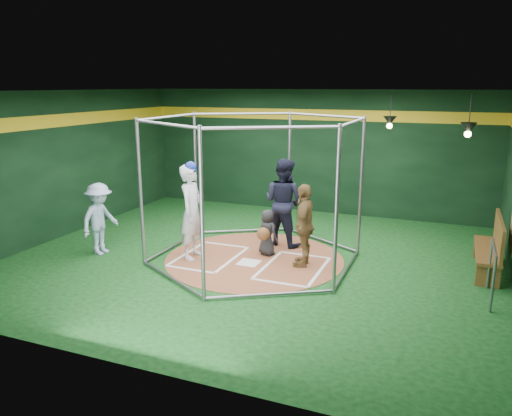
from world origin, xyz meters
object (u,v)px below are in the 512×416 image
at_px(visitor_leopard, 304,225).
at_px(umpire, 284,202).
at_px(dugout_bench, 493,245).
at_px(batter_figure, 192,211).

bearing_deg(visitor_leopard, umpire, -150.91).
xyz_separation_m(visitor_leopard, dugout_bench, (3.55, 1.01, -0.30)).
height_order(batter_figure, umpire, batter_figure).
height_order(batter_figure, dugout_bench, batter_figure).
bearing_deg(visitor_leopard, batter_figure, -86.36).
distance_m(visitor_leopard, dugout_bench, 3.70).
bearing_deg(dugout_bench, batter_figure, -166.22).
xyz_separation_m(batter_figure, visitor_leopard, (2.33, 0.44, -0.18)).
relative_size(batter_figure, dugout_bench, 1.10).
relative_size(visitor_leopard, umpire, 0.85).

